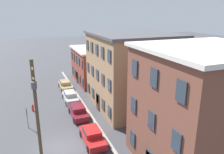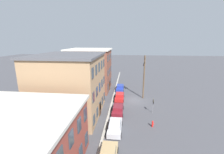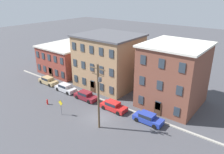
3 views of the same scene
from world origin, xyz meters
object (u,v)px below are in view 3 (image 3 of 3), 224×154
Objects in this scene: car_tan at (48,80)px; utility_pole at (99,94)px; car_maroon at (86,95)px; car_blue at (148,118)px; fire_hydrant at (47,102)px; car_red at (113,106)px; car_silver at (65,88)px; caution_sign at (61,105)px.

car_tan is 0.47× the size of utility_pole.
utility_pole is at bearing -33.57° from car_maroon.
fire_hydrant is at bearing -160.69° from car_blue.
car_maroon reaches higher than fire_hydrant.
car_maroon is 1.00× the size of car_red.
car_blue is at bearing 0.78° from car_silver.
car_red is at bearing 0.04° from car_silver.
caution_sign is at bearing -131.79° from car_red.
car_silver is 4.58× the size of fire_hydrant.
fire_hydrant is (1.63, -5.38, -0.27)m from car_silver.
caution_sign is (11.73, -6.32, 0.97)m from car_tan.
fire_hydrant is at bearing 171.14° from caution_sign.
fire_hydrant is (-11.34, -0.32, -4.76)m from utility_pole.
car_red is at bearing 48.21° from caution_sign.
caution_sign is at bearing -28.30° from car_tan.
car_blue is 4.58× the size of fire_hydrant.
car_silver is at bearing -179.22° from car_blue.
car_maroon is 12.27m from car_blue.
car_red is 0.47× the size of utility_pole.
car_silver is 17.67m from car_blue.
car_red is at bearing 0.43° from car_maroon.
car_silver is 8.67m from caution_sign.
car_maroon is at bearing 54.73° from fire_hydrant.
utility_pole is at bearing -21.31° from car_silver.
car_blue is (17.67, 0.24, 0.00)m from car_silver.
car_blue is at bearing 1.31° from car_maroon.
car_maroon is 1.72× the size of caution_sign.
car_red is at bearing 28.51° from fire_hydrant.
caution_sign reaches higher than car_blue.
car_red is at bearing -0.78° from car_tan.
car_maroon is at bearing 146.43° from utility_pole.
car_silver is at bearing -179.96° from car_red.
fire_hydrant is at bearing -125.27° from car_maroon.
car_tan and car_maroon have the same top height.
car_silver is 1.00× the size of car_maroon.
utility_pole is (18.59, -5.30, 4.50)m from car_tan.
car_maroon is (5.41, -0.04, 0.00)m from car_silver.
fire_hydrant is (-3.78, -5.34, -0.27)m from car_maroon.
car_red is at bearing 105.69° from utility_pole.
car_silver is at bearing 179.59° from car_maroon.
car_tan and car_silver have the same top height.
car_tan is at bearing 164.09° from utility_pole.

